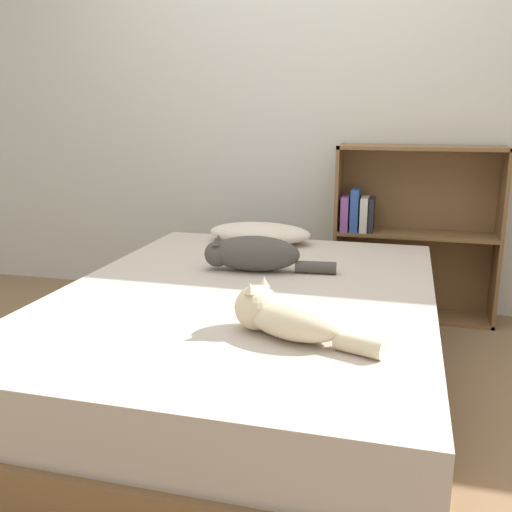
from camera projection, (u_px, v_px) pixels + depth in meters
ground_plane at (247, 402)px, 2.36m from camera, size 8.00×8.00×0.00m
wall_back at (311, 97)px, 3.38m from camera, size 8.00×0.06×2.50m
bed at (247, 348)px, 2.30m from camera, size 1.48×1.98×0.49m
pillow at (260, 233)px, 3.03m from camera, size 0.55×0.30×0.11m
cat_light at (285, 317)px, 1.76m from camera, size 0.49×0.26×0.17m
cat_dark at (252, 254)px, 2.49m from camera, size 0.58×0.19×0.16m
bookshelf at (409, 230)px, 3.29m from camera, size 0.91×0.26×0.99m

